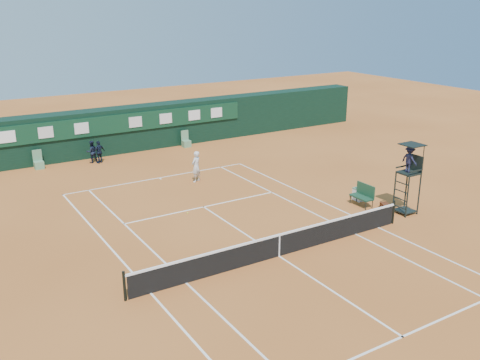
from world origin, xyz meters
The scene contains 14 objects.
ground centered at (0.00, 0.00, 0.00)m, with size 90.00×90.00×0.00m, color #C0682D.
court_lines centered at (0.00, 0.00, 0.01)m, with size 11.05×23.85×0.01m.
tennis_net centered at (0.00, 0.00, 0.51)m, with size 12.90×0.10×1.10m.
back_wall centered at (0.00, 18.74, 1.51)m, with size 40.00×1.65×3.00m.
linesman_chair_left centered at (-5.50, 17.48, 0.32)m, with size 0.55×0.50×1.15m.
linesman_chair_right centered at (4.50, 17.48, 0.32)m, with size 0.55×0.50×1.15m.
umpire_chair centered at (7.85, 0.58, 2.46)m, with size 0.96×0.95×3.42m.
player_bench centered at (6.90, 2.44, 0.60)m, with size 0.56×1.20×1.10m.
tennis_bag centered at (7.36, 1.31, 0.15)m, with size 0.36×0.81×0.31m, color black.
cooler centered at (7.29, 3.08, 0.33)m, with size 0.57×0.57×0.65m.
tennis_ball centered at (-1.08, 6.01, 0.04)m, with size 0.07×0.07×0.07m, color #CAE635.
player centered at (1.53, 10.14, 0.89)m, with size 0.65×0.43×1.78m, color silver.
ball_kid_left centered at (-2.32, 17.06, 0.71)m, with size 0.69×0.54×1.42m, color black.
ball_kid_right centered at (-1.94, 16.72, 0.72)m, with size 0.84×0.35×1.44m, color black.
Camera 1 is at (-11.46, -15.61, 9.57)m, focal length 40.00 mm.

